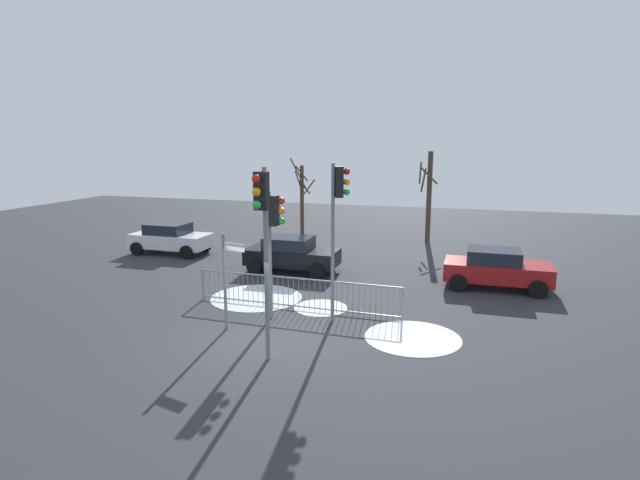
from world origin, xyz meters
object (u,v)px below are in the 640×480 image
Objects in this scene: car_black_near at (292,254)px; bare_tree_left at (302,197)px; traffic_light_mid_right at (337,207)px; bare_tree_centre at (429,195)px; traffic_light_rear_left at (274,227)px; direction_sign_post at (226,276)px; car_red_mid at (496,268)px; traffic_light_foreground_left at (263,222)px; car_white_far at (170,238)px.

bare_tree_left reaches higher than car_black_near.
bare_tree_centre is at bearing 142.21° from traffic_light_mid_right.
traffic_light_mid_right reaches higher than traffic_light_rear_left.
direction_sign_post reaches higher than car_red_mid.
direction_sign_post is 0.74× the size of car_red_mid.
bare_tree_centre is at bearing 112.20° from car_red_mid.
car_white_far is at bearing -43.85° from traffic_light_foreground_left.
traffic_light_rear_left reaches higher than car_red_mid.
direction_sign_post is at bearing -48.65° from car_white_far.
bare_tree_left reaches higher than traffic_light_rear_left.
bare_tree_left is 0.92× the size of bare_tree_centre.
bare_tree_centre is (4.34, 14.92, 0.93)m from direction_sign_post.
bare_tree_left is at bearing 142.14° from car_red_mid.
car_black_near is 8.10m from car_red_mid.
bare_tree_left is at bearing -160.97° from traffic_light_rear_left.
direction_sign_post is at bearing -38.17° from traffic_light_foreground_left.
traffic_light_mid_right is at bearing -96.51° from bare_tree_centre.
traffic_light_mid_right is at bearing 44.80° from direction_sign_post.
bare_tree_centre reaches higher than traffic_light_rear_left.
traffic_light_mid_right reaches higher than car_black_near.
car_red_mid is (6.61, 5.45, -2.10)m from traffic_light_rear_left.
car_red_mid is (7.59, 6.71, -0.83)m from direction_sign_post.
traffic_light_mid_right is 14.49m from bare_tree_left.
bare_tree_centre is (11.67, 6.51, 1.76)m from car_white_far.
car_white_far is 0.86× the size of bare_tree_left.
direction_sign_post is at bearing -90.60° from traffic_light_mid_right.
bare_tree_centre reaches higher than car_red_mid.
car_red_mid is at bearing -68.38° from bare_tree_centre.
car_white_far is (-9.22, 10.10, -2.75)m from traffic_light_foreground_left.
traffic_light_mid_right is 12.48m from car_white_far.
car_red_mid is 15.02m from car_white_far.
bare_tree_centre is at bearing -94.62° from traffic_light_foreground_left.
bare_tree_left is (-5.64, 13.29, -1.29)m from traffic_light_mid_right.
traffic_light_foreground_left reaches higher than car_white_far.
bare_tree_left is (-3.79, 13.71, -0.66)m from traffic_light_rear_left.
traffic_light_foreground_left is 9.25m from car_black_near.
traffic_light_rear_left is at bearing 66.20° from direction_sign_post.
traffic_light_rear_left is 1.38× the size of direction_sign_post.
car_black_near and car_white_far have the same top height.
car_black_near is at bearing 179.89° from car_red_mid.
car_white_far is (-8.31, 7.15, -2.10)m from traffic_light_rear_left.
car_black_near is at bearing -178.28° from traffic_light_mid_right.
bare_tree_left is (4.52, 6.56, 1.44)m from car_white_far.
traffic_light_rear_left is 2.04m from direction_sign_post.
traffic_light_rear_left reaches higher than car_black_near.
direction_sign_post is (-1.89, 1.70, -1.92)m from traffic_light_foreground_left.
bare_tree_centre is at bearing -0.38° from bare_tree_left.
traffic_light_foreground_left reaches higher than car_black_near.
traffic_light_mid_right is 1.25× the size of car_white_far.
traffic_light_mid_right is 1.99m from traffic_light_rear_left.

